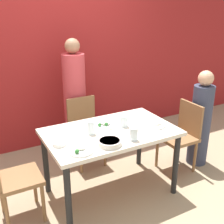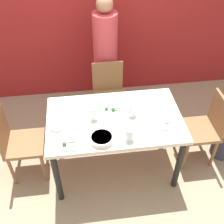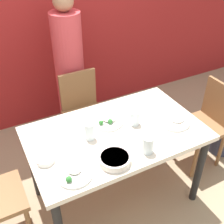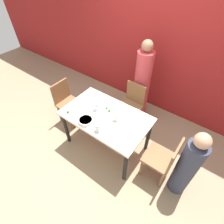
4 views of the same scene
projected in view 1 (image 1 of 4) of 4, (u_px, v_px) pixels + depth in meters
name	position (u px, v px, depth m)	size (l,w,h in m)	color
ground_plane	(111.00, 191.00, 3.16)	(10.00, 10.00, 0.00)	#998466
wall_back	(59.00, 52.00, 3.91)	(10.00, 0.06, 2.70)	maroon
dining_table	(110.00, 138.00, 2.92)	(1.34, 0.82, 0.76)	beige
chair_adult_spot	(85.00, 128.00, 3.61)	(0.40, 0.40, 0.86)	brown
chair_child_spot	(181.00, 134.00, 3.45)	(0.40, 0.40, 0.86)	brown
chair_empty_left	(11.00, 177.00, 2.59)	(0.40, 0.40, 0.86)	brown
person_adult	(75.00, 102.00, 3.79)	(0.30, 0.30, 1.58)	#C63D42
person_child	(201.00, 122.00, 3.55)	(0.26, 0.26, 1.24)	#33384C
bowl_curry	(110.00, 142.00, 2.58)	(0.22, 0.22, 0.05)	silver
plate_rice_adult	(105.00, 125.00, 2.99)	(0.24, 0.24, 0.06)	white
plate_rice_child	(154.00, 124.00, 3.00)	(0.25, 0.25, 0.05)	white
plate_noodles	(81.00, 150.00, 2.47)	(0.23, 0.23, 0.06)	white
bowl_rice_small	(59.00, 143.00, 2.58)	(0.12, 0.12, 0.04)	white
glass_water_tall	(134.00, 134.00, 2.66)	(0.08, 0.08, 0.13)	silver
glass_water_short	(91.00, 128.00, 2.79)	(0.07, 0.07, 0.14)	silver
glass_water_center	(124.00, 121.00, 2.96)	(0.08, 0.08, 0.12)	silver
fork_steel	(117.00, 134.00, 2.81)	(0.18, 0.07, 0.01)	silver
spoon_steel	(69.00, 133.00, 2.83)	(0.17, 0.09, 0.01)	silver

